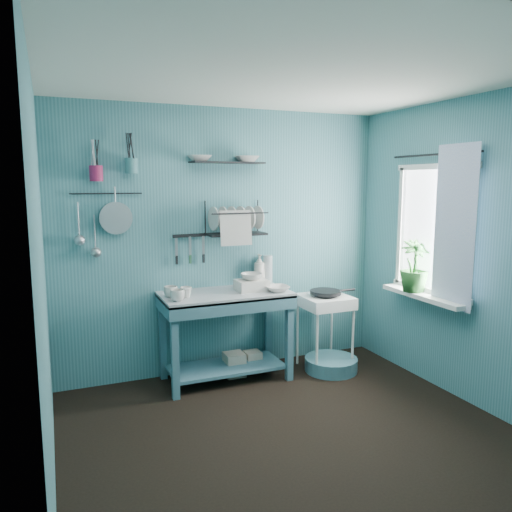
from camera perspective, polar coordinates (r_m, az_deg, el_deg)
name	(u,v)px	position (r m, az deg, el deg)	size (l,w,h in m)	color
floor	(295,437)	(3.82, 4.48, -19.97)	(3.20, 3.20, 0.00)	black
ceiling	(300,75)	(3.43, 5.00, 19.90)	(3.20, 3.20, 0.00)	silver
wall_back	(225,242)	(4.78, -3.56, 1.62)	(3.20, 3.20, 0.00)	#3C727A
wall_front	(467,323)	(2.22, 22.94, -7.09)	(3.20, 3.20, 0.00)	#3C727A
wall_left	(42,285)	(3.04, -23.22, -3.02)	(3.00, 3.00, 0.00)	#3C727A
wall_right	(474,253)	(4.37, 23.69, 0.28)	(3.00, 3.00, 0.00)	#3C727A
work_counter	(226,336)	(4.65, -3.48, -9.14)	(1.17, 0.58, 0.83)	#376574
mug_left	(177,295)	(4.25, -8.96, -4.47)	(0.12, 0.12, 0.10)	beige
mug_mid	(186,292)	(4.37, -8.00, -4.12)	(0.10, 0.10, 0.09)	beige
mug_right	(171,292)	(4.40, -9.71, -4.05)	(0.12, 0.12, 0.10)	beige
wash_tub	(252,285)	(4.60, -0.50, -3.36)	(0.28, 0.22, 0.10)	silver
tub_bowl	(252,277)	(4.58, -0.50, -2.37)	(0.20, 0.20, 0.06)	beige
soap_bottle	(259,269)	(4.84, 0.38, -1.55)	(0.12, 0.12, 0.30)	silver
water_bottle	(268,269)	(4.90, 1.36, -1.54)	(0.09, 0.09, 0.28)	#A8B5BB
counter_bowl	(277,289)	(4.57, 2.44, -3.75)	(0.22, 0.22, 0.05)	beige
hotplate_stand	(325,332)	(4.98, 7.85, -8.60)	(0.45, 0.45, 0.72)	white
frying_pan	(325,292)	(4.88, 7.94, -4.11)	(0.30, 0.30, 0.04)	black
knife_strip	(190,235)	(4.64, -7.61, 2.34)	(0.32, 0.02, 0.03)	black
dish_rack	(236,218)	(4.65, -2.29, 4.36)	(0.55, 0.24, 0.32)	black
upper_shelf	(228,163)	(4.65, -3.26, 10.61)	(0.70, 0.18, 0.01)	black
shelf_bowl_left	(199,158)	(4.57, -6.48, 11.11)	(0.21, 0.21, 0.05)	beige
shelf_bowl_right	(247,159)	(4.72, -1.02, 11.00)	(0.23, 0.23, 0.06)	beige
utensil_cup_magenta	(96,173)	(4.42, -17.81, 8.97)	(0.11, 0.11, 0.13)	#971C49
utensil_cup_teal	(131,166)	(4.46, -14.07, 9.97)	(0.11, 0.11, 0.13)	#397277
colander	(116,218)	(4.48, -15.71, 4.19)	(0.28, 0.28, 0.03)	#9FA1A7
ladle_outer	(78,220)	(4.46, -19.64, 3.90)	(0.01, 0.01, 0.30)	#9FA1A7
ladle_inner	(95,232)	(4.48, -17.95, 2.58)	(0.01, 0.01, 0.30)	#9FA1A7
hook_rail	(106,194)	(4.48, -16.73, 6.85)	(0.01, 0.01, 0.60)	black
window_glass	(434,230)	(4.67, 19.70, 2.83)	(1.10, 1.10, 0.00)	white
windowsill	(423,296)	(4.70, 18.57, -4.37)	(0.16, 0.95, 0.04)	white
curtain	(454,227)	(4.40, 21.72, 3.07)	(1.35, 1.35, 0.00)	white
curtain_rod	(434,155)	(4.62, 19.68, 10.86)	(0.02, 0.02, 1.05)	black
potted_plant	(414,266)	(4.73, 17.64, -1.09)	(0.26, 0.26, 0.47)	#255D25
storage_tin_large	(234,364)	(4.83, -2.50, -12.27)	(0.18, 0.18, 0.22)	tan
storage_tin_small	(253,361)	(4.92, -0.39, -11.96)	(0.15, 0.15, 0.20)	tan
floor_basin	(331,364)	(5.00, 8.57, -12.13)	(0.51, 0.51, 0.13)	teal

